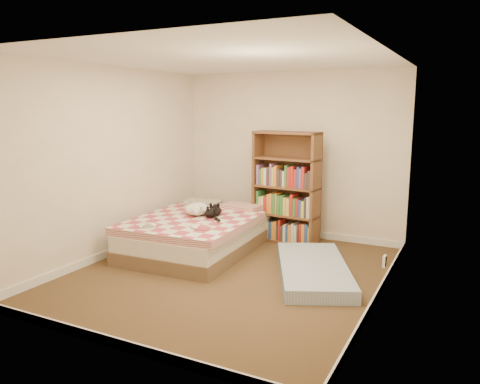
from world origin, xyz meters
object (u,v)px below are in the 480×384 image
at_px(floor_mattress, 313,270).
at_px(white_dog, 197,209).
at_px(bed, 198,233).
at_px(bookshelf, 286,203).
at_px(black_cat, 215,212).

distance_m(floor_mattress, white_dog, 1.88).
distance_m(bed, bookshelf, 1.40).
bearing_deg(bed, black_cat, 27.28).
bearing_deg(floor_mattress, bookshelf, 99.21).
bearing_deg(white_dog, bed, -36.65).
relative_size(bed, bookshelf, 1.29).
height_order(bookshelf, black_cat, bookshelf).
bearing_deg(bookshelf, white_dog, -129.82).
xyz_separation_m(bed, black_cat, (0.20, 0.12, 0.30)).
xyz_separation_m(bed, white_dog, (-0.04, 0.05, 0.33)).
height_order(floor_mattress, black_cat, black_cat).
height_order(bed, black_cat, black_cat).
relative_size(bed, floor_mattress, 1.24).
bearing_deg(black_cat, white_dog, 174.83).
distance_m(bookshelf, floor_mattress, 1.57).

